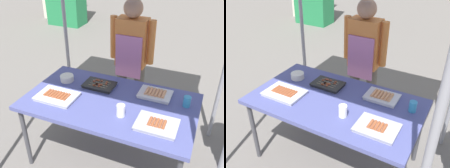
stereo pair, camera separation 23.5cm
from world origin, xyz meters
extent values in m
plane|color=#66605B|center=(0.00, 0.00, 0.00)|extent=(18.00, 18.00, 0.00)
cube|color=#4C518C|center=(0.00, 0.00, 0.73)|extent=(1.60, 0.90, 0.04)
cylinder|color=#3F3F44|center=(-0.74, -0.39, 0.35)|extent=(0.04, 0.04, 0.71)
cylinder|color=#3F3F44|center=(-0.74, 0.39, 0.35)|extent=(0.04, 0.04, 0.71)
cylinder|color=#3F3F44|center=(0.74, 0.39, 0.35)|extent=(0.04, 0.04, 0.71)
cylinder|color=gray|center=(0.95, -0.80, 1.16)|extent=(0.04, 0.04, 2.33)
cylinder|color=gray|center=(-0.95, 0.80, 1.16)|extent=(0.04, 0.04, 2.33)
cube|color=silver|center=(0.37, 0.24, 0.76)|extent=(0.30, 0.21, 0.02)
cube|color=silver|center=(0.37, 0.24, 0.78)|extent=(0.31, 0.22, 0.01)
cylinder|color=tan|center=(0.29, 0.24, 0.78)|extent=(0.03, 0.13, 0.03)
cylinder|color=tan|center=(0.32, 0.24, 0.78)|extent=(0.03, 0.13, 0.03)
cylinder|color=tan|center=(0.35, 0.24, 0.78)|extent=(0.03, 0.13, 0.03)
cylinder|color=tan|center=(0.39, 0.24, 0.78)|extent=(0.03, 0.13, 0.03)
cylinder|color=tan|center=(0.42, 0.24, 0.78)|extent=(0.03, 0.13, 0.03)
cylinder|color=tan|center=(0.45, 0.24, 0.78)|extent=(0.03, 0.13, 0.03)
cube|color=black|center=(-0.20, 0.19, 0.76)|extent=(0.30, 0.20, 0.02)
cube|color=black|center=(-0.20, 0.19, 0.78)|extent=(0.32, 0.21, 0.01)
cylinder|color=tan|center=(-0.20, 0.14, 0.78)|extent=(0.20, 0.01, 0.01)
cube|color=brown|center=(-0.22, 0.14, 0.78)|extent=(0.02, 0.02, 0.02)
cube|color=brown|center=(-0.18, 0.14, 0.78)|extent=(0.02, 0.02, 0.02)
cube|color=brown|center=(-0.23, 0.14, 0.78)|extent=(0.02, 0.02, 0.02)
cylinder|color=tan|center=(-0.20, 0.17, 0.78)|extent=(0.20, 0.01, 0.01)
cube|color=brown|center=(-0.22, 0.17, 0.78)|extent=(0.02, 0.02, 0.02)
cube|color=brown|center=(-0.17, 0.17, 0.78)|extent=(0.02, 0.02, 0.02)
cube|color=brown|center=(-0.19, 0.17, 0.78)|extent=(0.02, 0.02, 0.02)
cube|color=brown|center=(-0.22, 0.17, 0.78)|extent=(0.02, 0.02, 0.02)
cylinder|color=tan|center=(-0.20, 0.21, 0.78)|extent=(0.20, 0.01, 0.01)
cube|color=brown|center=(-0.27, 0.21, 0.78)|extent=(0.02, 0.02, 0.02)
cube|color=brown|center=(-0.13, 0.21, 0.78)|extent=(0.02, 0.02, 0.02)
cylinder|color=tan|center=(-0.20, 0.25, 0.78)|extent=(0.20, 0.01, 0.01)
cube|color=brown|center=(-0.20, 0.25, 0.78)|extent=(0.02, 0.02, 0.02)
cube|color=brown|center=(-0.14, 0.25, 0.78)|extent=(0.02, 0.02, 0.02)
cube|color=brown|center=(-0.23, 0.25, 0.78)|extent=(0.02, 0.02, 0.02)
cube|color=brown|center=(-0.25, 0.25, 0.78)|extent=(0.02, 0.02, 0.02)
cube|color=#ADADB2|center=(0.50, -0.20, 0.76)|extent=(0.33, 0.24, 0.02)
cube|color=#ADADB2|center=(0.50, -0.20, 0.78)|extent=(0.34, 0.26, 0.01)
cylinder|color=#9E512D|center=(0.44, -0.20, 0.78)|extent=(0.03, 0.11, 0.03)
cylinder|color=#9E512D|center=(0.47, -0.20, 0.78)|extent=(0.03, 0.11, 0.03)
cylinder|color=#9E512D|center=(0.50, -0.20, 0.78)|extent=(0.03, 0.11, 0.03)
cylinder|color=#9E512D|center=(0.53, -0.20, 0.78)|extent=(0.03, 0.11, 0.03)
cylinder|color=#9E512D|center=(0.55, -0.20, 0.78)|extent=(0.03, 0.11, 0.03)
cube|color=silver|center=(-0.48, -0.16, 0.76)|extent=(0.36, 0.26, 0.02)
cube|color=silver|center=(-0.48, -0.16, 0.78)|extent=(0.38, 0.27, 0.01)
cylinder|color=#9E512D|center=(-0.58, -0.16, 0.78)|extent=(0.03, 0.11, 0.03)
cylinder|color=#9E512D|center=(-0.55, -0.16, 0.78)|extent=(0.03, 0.11, 0.03)
cylinder|color=#9E512D|center=(-0.52, -0.16, 0.78)|extent=(0.03, 0.11, 0.03)
cylinder|color=#9E512D|center=(-0.49, -0.16, 0.78)|extent=(0.03, 0.11, 0.03)
cylinder|color=#9E512D|center=(-0.46, -0.16, 0.78)|extent=(0.03, 0.11, 0.03)
cylinder|color=#9E512D|center=(-0.43, -0.16, 0.78)|extent=(0.03, 0.11, 0.03)
cylinder|color=#9E512D|center=(-0.40, -0.16, 0.78)|extent=(0.03, 0.11, 0.03)
cylinder|color=#9E512D|center=(-0.37, -0.16, 0.78)|extent=(0.03, 0.11, 0.03)
cylinder|color=silver|center=(-0.56, 0.16, 0.78)|extent=(0.14, 0.14, 0.06)
cylinder|color=white|center=(0.18, -0.18, 0.80)|extent=(0.07, 0.07, 0.11)
cylinder|color=#338CBF|center=(0.67, 0.18, 0.80)|extent=(0.07, 0.07, 0.10)
cylinder|color=#595147|center=(-0.16, 0.75, 0.39)|extent=(0.12, 0.12, 0.77)
cylinder|color=#595147|center=(0.06, 0.75, 0.39)|extent=(0.12, 0.12, 0.77)
cube|color=#CC7233|center=(-0.05, 0.75, 1.05)|extent=(0.34, 0.20, 0.55)
cube|color=#B26B9E|center=(-0.05, 0.64, 0.91)|extent=(0.30, 0.02, 0.49)
cylinder|color=#CC7233|center=(-0.27, 0.75, 1.08)|extent=(0.08, 0.08, 0.49)
cylinder|color=#CC7233|center=(0.17, 0.75, 1.08)|extent=(0.08, 0.08, 0.49)
sphere|color=#9E7256|center=(-0.05, 0.75, 1.43)|extent=(0.21, 0.21, 0.21)
camera|label=1|loc=(0.79, -1.82, 2.09)|focal=40.93mm
camera|label=2|loc=(1.00, -1.71, 2.09)|focal=40.93mm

